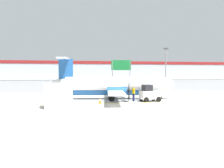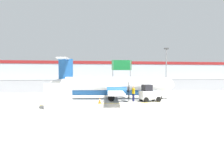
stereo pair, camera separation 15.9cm
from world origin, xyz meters
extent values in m
plane|color=#BCB7AD|center=(0.00, 0.00, 0.00)|extent=(140.00, 140.00, 0.00)
cube|color=yellow|center=(0.00, 2.00, 0.00)|extent=(84.00, 0.20, 0.01)
cube|color=gray|center=(0.00, 18.00, 1.00)|extent=(98.00, 0.04, 2.00)
cylinder|color=slate|center=(0.00, 18.00, 2.05)|extent=(98.00, 0.10, 0.10)
cube|color=#38383A|center=(0.00, 29.50, 0.06)|extent=(98.00, 17.00, 0.12)
cube|color=#A8B2BC|center=(0.00, 48.00, 3.25)|extent=(91.00, 8.00, 6.50)
cube|color=maroon|center=(0.00, 44.00, 6.10)|extent=(91.00, 0.20, 0.80)
cylinder|color=white|center=(-0.78, 6.02, 1.75)|extent=(11.56, 3.75, 1.90)
ellipsoid|color=white|center=(5.13, 5.03, 1.75)|extent=(2.89, 2.21, 1.80)
ellipsoid|color=white|center=(-6.69, 7.00, 1.95)|extent=(3.34, 1.56, 1.05)
cylinder|color=#1E5193|center=(-0.78, 6.02, 1.23)|extent=(10.34, 3.14, 1.48)
cube|color=white|center=(-0.68, 6.00, 1.18)|extent=(4.21, 16.05, 0.18)
cylinder|color=#1E5193|center=(-0.05, 8.53, 1.18)|extent=(2.32, 1.25, 0.90)
cone|color=black|center=(1.08, 8.35, 1.18)|extent=(0.52, 0.51, 0.44)
cylinder|color=#262626|center=(1.23, 8.32, 1.18)|extent=(0.38, 2.08, 2.10)
cylinder|color=#1E5193|center=(-0.91, 3.41, 1.18)|extent=(2.32, 1.25, 0.90)
cone|color=black|center=(0.22, 3.22, 1.18)|extent=(0.52, 0.51, 0.44)
cylinder|color=#262626|center=(0.37, 3.19, 1.18)|extent=(0.38, 2.08, 2.10)
cube|color=#1E5193|center=(-6.40, 6.96, 3.30)|extent=(1.71, 0.46, 3.10)
cube|color=white|center=(-6.55, 6.98, 4.85)|extent=(1.87, 4.92, 0.14)
cylinder|color=#59595B|center=(3.19, 5.36, 0.79)|extent=(0.16, 0.16, 0.97)
cylinder|color=black|center=(3.19, 5.36, 0.30)|extent=(0.63, 0.32, 0.60)
cylinder|color=#59595B|center=(-0.71, 8.25, 0.83)|extent=(0.16, 0.16, 0.90)
cylinder|color=black|center=(-0.71, 8.25, 0.38)|extent=(0.79, 0.34, 0.76)
cylinder|color=#59595B|center=(-1.44, 3.89, 0.83)|extent=(0.16, 0.16, 0.90)
cylinder|color=black|center=(-1.44, 3.89, 0.38)|extent=(0.79, 0.34, 0.76)
cube|color=silver|center=(2.71, 2.89, 0.73)|extent=(2.34, 1.41, 0.90)
cube|color=black|center=(2.36, 2.84, 1.53)|extent=(1.04, 1.12, 0.70)
cube|color=black|center=(3.85, 3.06, 0.43)|extent=(0.32, 1.11, 0.30)
cylinder|color=black|center=(3.36, 3.60, 0.28)|extent=(0.58, 0.26, 0.56)
cylinder|color=black|center=(3.54, 2.41, 0.28)|extent=(0.58, 0.26, 0.56)
cylinder|color=black|center=(1.88, 3.38, 0.28)|extent=(0.58, 0.26, 0.56)
cylinder|color=black|center=(2.06, 2.19, 0.28)|extent=(0.58, 0.26, 0.56)
cylinder|color=#191E4C|center=(0.98, 3.56, 0.42)|extent=(0.18, 0.18, 0.85)
cylinder|color=#191E4C|center=(1.00, 3.37, 0.42)|extent=(0.18, 0.18, 0.85)
cylinder|color=yellow|center=(0.99, 3.46, 1.15)|extent=(0.38, 0.38, 0.60)
cylinder|color=yellow|center=(0.97, 3.68, 1.18)|extent=(0.11, 0.11, 0.55)
cylinder|color=yellow|center=(1.02, 3.25, 1.18)|extent=(0.11, 0.11, 0.55)
sphere|color=tan|center=(0.99, 3.46, 1.59)|extent=(0.22, 0.22, 0.22)
cube|color=silver|center=(-7.11, -0.42, 1.10)|extent=(2.46, 2.07, 2.20)
cube|color=#333338|center=(-7.11, -0.42, 1.10)|extent=(2.44, 0.16, 2.20)
cube|color=orange|center=(3.42, 6.19, 0.02)|extent=(0.36, 0.36, 0.04)
cone|color=orange|center=(3.42, 6.19, 0.34)|extent=(0.28, 0.28, 0.60)
cylinder|color=white|center=(3.42, 6.19, 0.42)|extent=(0.17, 0.17, 0.08)
cube|color=orange|center=(-2.99, 2.12, 0.02)|extent=(0.36, 0.36, 0.04)
cone|color=orange|center=(-2.99, 2.12, 0.34)|extent=(0.28, 0.28, 0.60)
cylinder|color=white|center=(-2.99, 2.12, 0.42)|extent=(0.17, 0.17, 0.08)
cube|color=red|center=(-13.10, 34.48, 0.74)|extent=(4.35, 2.10, 0.80)
cube|color=#262D38|center=(-12.95, 34.50, 1.42)|extent=(2.34, 1.77, 0.56)
cylinder|color=black|center=(-14.41, 33.45, 0.42)|extent=(0.62, 0.26, 0.60)
cylinder|color=black|center=(-14.58, 35.24, 0.42)|extent=(0.62, 0.26, 0.60)
cylinder|color=black|center=(-11.62, 33.72, 0.42)|extent=(0.62, 0.26, 0.60)
cylinder|color=black|center=(-11.80, 35.51, 0.42)|extent=(0.62, 0.26, 0.60)
cube|color=red|center=(-7.07, 24.65, 0.74)|extent=(4.21, 1.73, 0.80)
cube|color=#262D38|center=(-6.92, 24.65, 1.42)|extent=(2.21, 1.58, 0.56)
cylinder|color=black|center=(-8.48, 23.77, 0.42)|extent=(0.60, 0.20, 0.60)
cylinder|color=black|center=(-8.46, 25.57, 0.42)|extent=(0.60, 0.20, 0.60)
cylinder|color=black|center=(-5.68, 23.74, 0.42)|extent=(0.60, 0.20, 0.60)
cylinder|color=black|center=(-5.67, 25.54, 0.42)|extent=(0.60, 0.20, 0.60)
cube|color=gray|center=(0.37, 31.40, 0.74)|extent=(4.39, 2.26, 0.80)
cube|color=#262D38|center=(0.22, 31.38, 1.42)|extent=(2.39, 1.85, 0.56)
cylinder|color=black|center=(1.63, 32.49, 0.42)|extent=(0.62, 0.28, 0.60)
cylinder|color=black|center=(1.88, 30.70, 0.42)|extent=(0.62, 0.28, 0.60)
cylinder|color=black|center=(-1.14, 32.10, 0.42)|extent=(0.62, 0.28, 0.60)
cylinder|color=black|center=(-0.90, 30.32, 0.42)|extent=(0.62, 0.28, 0.60)
cube|color=slate|center=(7.11, 23.97, 0.74)|extent=(4.24, 1.79, 0.80)
cube|color=#262D38|center=(7.26, 23.97, 1.42)|extent=(2.23, 1.61, 0.56)
cylinder|color=black|center=(5.69, 23.10, 0.42)|extent=(0.60, 0.21, 0.60)
cylinder|color=black|center=(5.73, 24.90, 0.42)|extent=(0.60, 0.21, 0.60)
cylinder|color=black|center=(8.49, 23.04, 0.42)|extent=(0.60, 0.21, 0.60)
cylinder|color=black|center=(8.53, 24.84, 0.42)|extent=(0.60, 0.21, 0.60)
cube|color=silver|center=(12.57, 35.15, 0.74)|extent=(4.21, 1.72, 0.80)
cube|color=#262D38|center=(12.42, 35.15, 1.42)|extent=(2.21, 1.57, 0.56)
cylinder|color=black|center=(13.97, 36.06, 0.42)|extent=(0.60, 0.20, 0.60)
cylinder|color=black|center=(13.98, 34.26, 0.42)|extent=(0.60, 0.20, 0.60)
cylinder|color=black|center=(11.17, 36.04, 0.42)|extent=(0.60, 0.20, 0.60)
cylinder|color=black|center=(11.18, 34.24, 0.42)|extent=(0.60, 0.20, 0.60)
cylinder|color=slate|center=(9.74, 15.15, 3.50)|extent=(0.16, 0.16, 7.00)
cube|color=#333333|center=(9.74, 15.15, 7.15)|extent=(0.70, 0.30, 0.24)
cylinder|color=slate|center=(1.82, 20.16, 2.75)|extent=(0.14, 0.14, 5.50)
cylinder|color=slate|center=(5.02, 20.16, 2.75)|extent=(0.14, 0.14, 5.50)
cube|color=#14662D|center=(3.42, 20.16, 4.60)|extent=(3.60, 0.10, 1.80)
camera|label=1|loc=(-6.57, -23.29, 3.10)|focal=40.00mm
camera|label=2|loc=(-6.41, -23.32, 3.10)|focal=40.00mm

